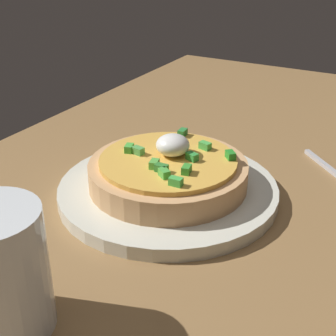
% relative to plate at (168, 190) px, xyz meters
% --- Properties ---
extents(dining_table, '(1.23, 0.85, 0.02)m').
position_rel_plate_xyz_m(dining_table, '(0.02, 0.15, -0.02)').
color(dining_table, olive).
rests_on(dining_table, ground).
extents(plate, '(0.24, 0.24, 0.01)m').
position_rel_plate_xyz_m(plate, '(0.00, 0.00, 0.00)').
color(plate, silver).
rests_on(plate, dining_table).
extents(pizza, '(0.17, 0.17, 0.05)m').
position_rel_plate_xyz_m(pizza, '(-0.00, 0.00, 0.02)').
color(pizza, tan).
rests_on(pizza, plate).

